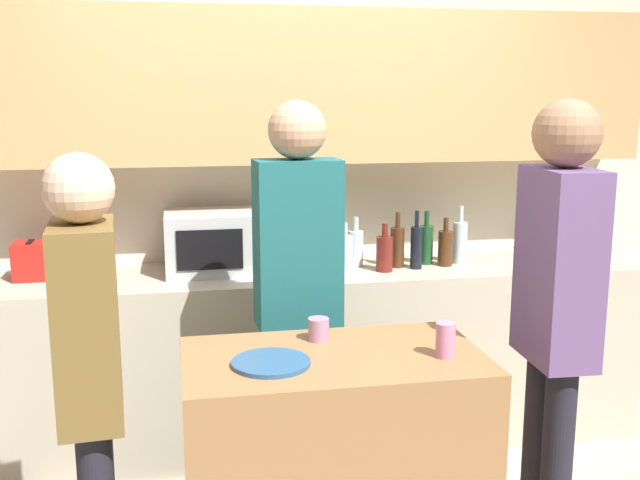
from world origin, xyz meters
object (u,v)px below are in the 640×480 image
Objects in this scene: potted_plant at (570,220)px; cup_0 at (446,340)px; bottle_4 at (416,247)px; cup_1 at (318,329)px; bottle_1 at (356,247)px; person_center at (90,365)px; person_right at (556,303)px; bottle_0 at (345,251)px; bottle_5 at (426,244)px; microwave at (218,242)px; bottle_6 at (445,247)px; person_left at (298,276)px; plate_on_island at (271,363)px; bottle_3 at (397,246)px; bottle_2 at (384,253)px; bottle_7 at (460,242)px; toaster at (42,260)px.

cup_0 is (-1.23, -1.41, -0.13)m from potted_plant.
bottle_4 reaches higher than cup_1.
bottle_4 is at bearing -20.92° from bottle_1.
person_center is 1.59m from person_right.
bottle_0 is 0.85× the size of bottle_5.
person_right is at bearing 7.36° from cup_0.
person_right is (0.40, -1.33, 0.06)m from bottle_1.
person_right reaches higher than cup_0.
microwave reaches higher than bottle_5.
potted_plant is 0.76m from bottle_6.
person_right is at bearing -92.41° from bottle_6.
person_left is at bearing -138.49° from bottle_4.
cup_0 is (-0.48, -1.31, -0.03)m from bottle_6.
plate_on_island is at bearing 86.30° from person_center.
bottle_4 reaches higher than bottle_1.
potted_plant is 1.28m from bottle_0.
person_center reaches higher than bottle_4.
bottle_3 is at bearing 128.59° from person_center.
plate_on_island is (-1.07, -1.27, -0.09)m from bottle_6.
bottle_5 is at bearing -2.40° from bottle_1.
bottle_2 is 0.18m from bottle_4.
bottle_0 is 1.13m from cup_1.
microwave is 0.83m from bottle_2.
bottle_4 is 1.22m from person_right.
bottle_1 is 1.39m from person_right.
microwave is 1.25m from bottle_7.
person_right is at bearing -50.82° from microwave.
bottle_2 is 2.96× the size of cup_1.
toaster is 1.66m from plate_on_island.
bottle_4 is at bearing -7.92° from microwave.
plate_on_island is at bearing 93.62° from person_right.
microwave is at bearing 176.91° from bottle_7.
toaster is at bearing 174.31° from bottle_2.
microwave reaches higher than bottle_4.
person_center reaches higher than toaster.
bottle_3 is (0.90, -0.09, -0.04)m from microwave.
bottle_2 is 0.85× the size of bottle_3.
bottle_2 reaches higher than bottle_0.
cup_1 is 0.05× the size of person_center.
cup_0 reaches higher than cup_1.
bottle_2 is at bearing -170.14° from bottle_6.
potted_plant is 0.93m from bottle_4.
cup_1 is 0.05× the size of person_right.
toaster is 2.09m from bottle_7.
person_right is (0.29, -1.19, 0.06)m from bottle_2.
bottle_1 reaches higher than bottle_2.
bottle_4 is 3.61× the size of cup_1.
bottle_3 reaches higher than cup_0.
bottle_6 is (0.08, -0.06, -0.01)m from bottle_5.
bottle_2 is at bearing -167.57° from bottle_7.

